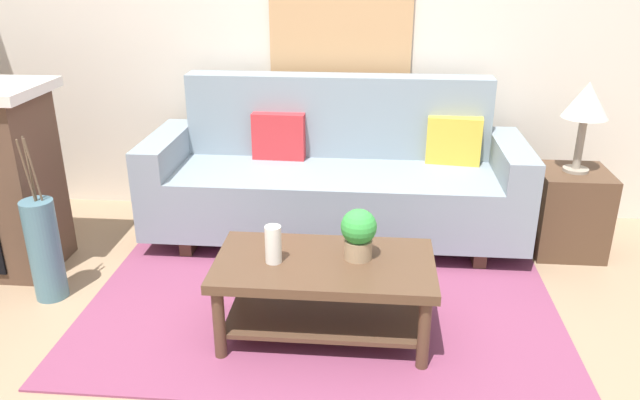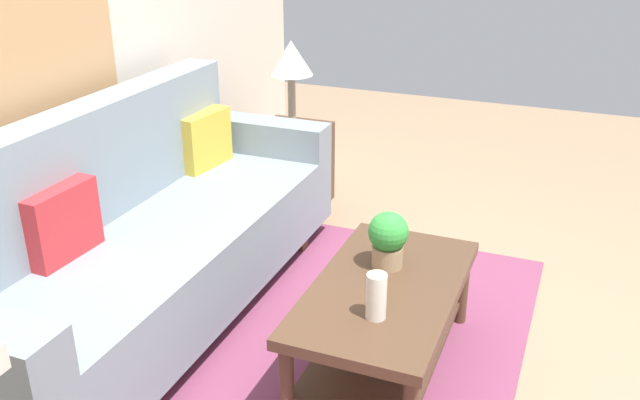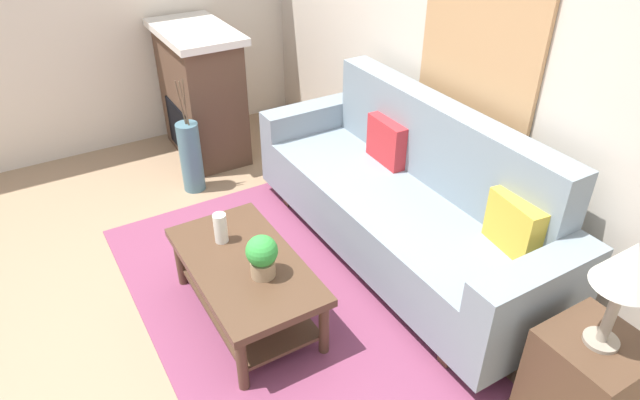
{
  "view_description": "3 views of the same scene",
  "coord_description": "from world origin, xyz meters",
  "px_view_note": "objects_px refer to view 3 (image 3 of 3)",
  "views": [
    {
      "loc": [
        0.26,
        -2.44,
        1.87
      ],
      "look_at": [
        -0.03,
        0.82,
        0.54
      ],
      "focal_mm": 34.6,
      "sensor_mm": 36.0,
      "label": 1
    },
    {
      "loc": [
        -2.44,
        -0.41,
        1.95
      ],
      "look_at": [
        0.27,
        0.68,
        0.67
      ],
      "focal_mm": 38.81,
      "sensor_mm": 36.0,
      "label": 2
    },
    {
      "loc": [
        2.44,
        -0.62,
        2.51
      ],
      "look_at": [
        0.05,
        0.79,
        0.7
      ],
      "focal_mm": 31.44,
      "sensor_mm": 36.0,
      "label": 3
    }
  ],
  "objects_px": {
    "table_lamp": "(629,269)",
    "throw_pillow_mustard": "(514,225)",
    "tabletop_vase": "(221,228)",
    "floor_vase": "(191,157)",
    "potted_plant_tabletop": "(262,255)",
    "throw_pillow_crimson": "(388,141)",
    "coffee_table": "(245,277)",
    "couch": "(405,201)",
    "framed_painting": "(479,45)",
    "side_table": "(584,382)",
    "fireplace": "(201,93)"
  },
  "relations": [
    {
      "from": "tabletop_vase",
      "to": "side_table",
      "type": "distance_m",
      "value": 2.12
    },
    {
      "from": "throw_pillow_crimson",
      "to": "framed_painting",
      "type": "xyz_separation_m",
      "value": [
        0.4,
        0.34,
        0.75
      ]
    },
    {
      "from": "throw_pillow_mustard",
      "to": "tabletop_vase",
      "type": "height_order",
      "value": "throw_pillow_mustard"
    },
    {
      "from": "throw_pillow_crimson",
      "to": "tabletop_vase",
      "type": "relative_size",
      "value": 1.87
    },
    {
      "from": "side_table",
      "to": "fireplace",
      "type": "relative_size",
      "value": 0.48
    },
    {
      "from": "potted_plant_tabletop",
      "to": "table_lamp",
      "type": "distance_m",
      "value": 1.77
    },
    {
      "from": "coffee_table",
      "to": "fireplace",
      "type": "relative_size",
      "value": 0.95
    },
    {
      "from": "throw_pillow_crimson",
      "to": "potted_plant_tabletop",
      "type": "bearing_deg",
      "value": -65.27
    },
    {
      "from": "floor_vase",
      "to": "throw_pillow_mustard",
      "type": "bearing_deg",
      "value": 24.75
    },
    {
      "from": "potted_plant_tabletop",
      "to": "floor_vase",
      "type": "xyz_separation_m",
      "value": [
        -1.77,
        0.19,
        -0.27
      ]
    },
    {
      "from": "tabletop_vase",
      "to": "potted_plant_tabletop",
      "type": "bearing_deg",
      "value": 10.77
    },
    {
      "from": "framed_painting",
      "to": "throw_pillow_crimson",
      "type": "bearing_deg",
      "value": -139.31
    },
    {
      "from": "coffee_table",
      "to": "framed_painting",
      "type": "height_order",
      "value": "framed_painting"
    },
    {
      "from": "throw_pillow_crimson",
      "to": "table_lamp",
      "type": "xyz_separation_m",
      "value": [
        1.94,
        -0.21,
        0.31
      ]
    },
    {
      "from": "throw_pillow_crimson",
      "to": "coffee_table",
      "type": "xyz_separation_m",
      "value": [
        0.42,
        -1.33,
        -0.37
      ]
    },
    {
      "from": "framed_painting",
      "to": "couch",
      "type": "bearing_deg",
      "value": -90.0
    },
    {
      "from": "couch",
      "to": "tabletop_vase",
      "type": "height_order",
      "value": "couch"
    },
    {
      "from": "side_table",
      "to": "floor_vase",
      "type": "relative_size",
      "value": 0.94
    },
    {
      "from": "throw_pillow_crimson",
      "to": "throw_pillow_mustard",
      "type": "relative_size",
      "value": 1.0
    },
    {
      "from": "couch",
      "to": "throw_pillow_mustard",
      "type": "bearing_deg",
      "value": 8.88
    },
    {
      "from": "potted_plant_tabletop",
      "to": "throw_pillow_crimson",
      "type": "bearing_deg",
      "value": 114.73
    },
    {
      "from": "tabletop_vase",
      "to": "side_table",
      "type": "relative_size",
      "value": 0.34
    },
    {
      "from": "couch",
      "to": "coffee_table",
      "type": "xyz_separation_m",
      "value": [
        0.03,
        -1.2,
        -0.12
      ]
    },
    {
      "from": "throw_pillow_mustard",
      "to": "table_lamp",
      "type": "height_order",
      "value": "table_lamp"
    },
    {
      "from": "coffee_table",
      "to": "floor_vase",
      "type": "distance_m",
      "value": 1.62
    },
    {
      "from": "potted_plant_tabletop",
      "to": "side_table",
      "type": "height_order",
      "value": "potted_plant_tabletop"
    },
    {
      "from": "table_lamp",
      "to": "side_table",
      "type": "bearing_deg",
      "value": -90.0
    },
    {
      "from": "couch",
      "to": "potted_plant_tabletop",
      "type": "relative_size",
      "value": 9.49
    },
    {
      "from": "side_table",
      "to": "framed_painting",
      "type": "distance_m",
      "value": 2.0
    },
    {
      "from": "throw_pillow_mustard",
      "to": "table_lamp",
      "type": "relative_size",
      "value": 0.63
    },
    {
      "from": "couch",
      "to": "coffee_table",
      "type": "relative_size",
      "value": 2.26
    },
    {
      "from": "table_lamp",
      "to": "throw_pillow_mustard",
      "type": "bearing_deg",
      "value": 164.04
    },
    {
      "from": "coffee_table",
      "to": "tabletop_vase",
      "type": "distance_m",
      "value": 0.33
    },
    {
      "from": "fireplace",
      "to": "framed_painting",
      "type": "relative_size",
      "value": 1.17
    },
    {
      "from": "tabletop_vase",
      "to": "side_table",
      "type": "bearing_deg",
      "value": 32.96
    },
    {
      "from": "potted_plant_tabletop",
      "to": "fireplace",
      "type": "bearing_deg",
      "value": 167.24
    },
    {
      "from": "potted_plant_tabletop",
      "to": "throw_pillow_mustard",
      "type": "bearing_deg",
      "value": 64.91
    },
    {
      "from": "throw_pillow_mustard",
      "to": "fireplace",
      "type": "height_order",
      "value": "fireplace"
    },
    {
      "from": "tabletop_vase",
      "to": "throw_pillow_mustard",
      "type": "bearing_deg",
      "value": 53.24
    },
    {
      "from": "coffee_table",
      "to": "floor_vase",
      "type": "relative_size",
      "value": 1.84
    },
    {
      "from": "throw_pillow_crimson",
      "to": "framed_painting",
      "type": "relative_size",
      "value": 0.36
    },
    {
      "from": "side_table",
      "to": "fireplace",
      "type": "height_order",
      "value": "fireplace"
    },
    {
      "from": "throw_pillow_crimson",
      "to": "couch",
      "type": "bearing_deg",
      "value": -17.36
    },
    {
      "from": "fireplace",
      "to": "throw_pillow_crimson",
      "type": "bearing_deg",
      "value": 23.07
    },
    {
      "from": "floor_vase",
      "to": "potted_plant_tabletop",
      "type": "bearing_deg",
      "value": -6.09
    },
    {
      "from": "coffee_table",
      "to": "framed_painting",
      "type": "xyz_separation_m",
      "value": [
        -0.03,
        1.67,
        1.11
      ]
    },
    {
      "from": "throw_pillow_crimson",
      "to": "tabletop_vase",
      "type": "bearing_deg",
      "value": -82.73
    },
    {
      "from": "table_lamp",
      "to": "fireplace",
      "type": "height_order",
      "value": "fireplace"
    },
    {
      "from": "tabletop_vase",
      "to": "floor_vase",
      "type": "xyz_separation_m",
      "value": [
        -1.35,
        0.27,
        -0.23
      ]
    },
    {
      "from": "throw_pillow_mustard",
      "to": "table_lamp",
      "type": "distance_m",
      "value": 0.84
    }
  ]
}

